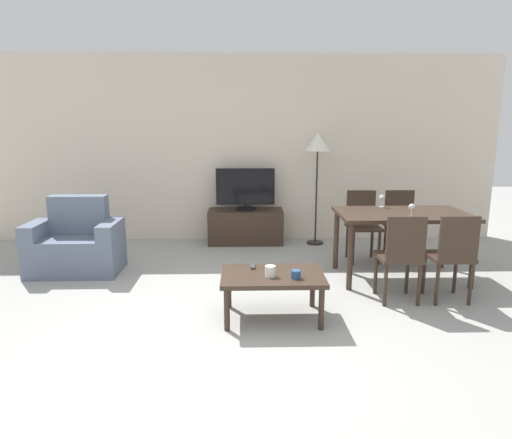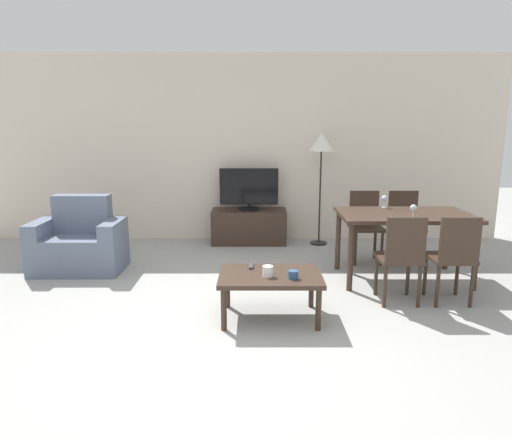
{
  "view_description": "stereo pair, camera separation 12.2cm",
  "coord_description": "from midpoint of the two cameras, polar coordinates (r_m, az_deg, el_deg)",
  "views": [
    {
      "loc": [
        0.24,
        -3.37,
        1.72
      ],
      "look_at": [
        0.37,
        1.69,
        0.65
      ],
      "focal_mm": 32.0,
      "sensor_mm": 36.0,
      "label": 1
    },
    {
      "loc": [
        0.36,
        -3.38,
        1.72
      ],
      "look_at": [
        0.37,
        1.69,
        0.65
      ],
      "focal_mm": 32.0,
      "sensor_mm": 36.0,
      "label": 2
    }
  ],
  "objects": [
    {
      "name": "tv",
      "position": [
        6.55,
        -1.87,
        3.8
      ],
      "size": [
        0.84,
        0.29,
        0.6
      ],
      "color": "black",
      "rests_on": "tv_stand"
    },
    {
      "name": "armchair",
      "position": [
        5.77,
        -22.13,
        -3.02
      ],
      "size": [
        1.03,
        0.62,
        0.88
      ],
      "color": "slate",
      "rests_on": "ground_plane"
    },
    {
      "name": "wine_glass_center",
      "position": [
        5.52,
        14.85,
        2.54
      ],
      "size": [
        0.07,
        0.07,
        0.15
      ],
      "color": "silver",
      "rests_on": "dining_table"
    },
    {
      "name": "cup_white_near",
      "position": [
        3.98,
        0.92,
        -6.48
      ],
      "size": [
        0.09,
        0.09,
        0.1
      ],
      "color": "white",
      "rests_on": "coffee_table"
    },
    {
      "name": "wine_glass_left",
      "position": [
        5.0,
        18.24,
        1.39
      ],
      "size": [
        0.07,
        0.07,
        0.15
      ],
      "color": "silver",
      "rests_on": "dining_table"
    },
    {
      "name": "tv_stand",
      "position": [
        6.66,
        -1.84,
        -0.87
      ],
      "size": [
        1.08,
        0.45,
        0.49
      ],
      "color": "#38281E",
      "rests_on": "ground_plane"
    },
    {
      "name": "ground_plane",
      "position": [
        3.8,
        -6.07,
        -15.05
      ],
      "size": [
        18.0,
        18.0,
        0.0
      ],
      "primitive_type": "plane",
      "color": "#9E9E99"
    },
    {
      "name": "coffee_table",
      "position": [
        4.08,
        1.22,
        -7.48
      ],
      "size": [
        0.91,
        0.61,
        0.41
      ],
      "color": "#38281E",
      "rests_on": "ground_plane"
    },
    {
      "name": "dining_chair_far",
      "position": [
        6.08,
        17.13,
        -0.21
      ],
      "size": [
        0.4,
        0.4,
        0.88
      ],
      "color": "#38281E",
      "rests_on": "ground_plane"
    },
    {
      "name": "floor_lamp",
      "position": [
        6.51,
        7.17,
        8.93
      ],
      "size": [
        0.36,
        0.36,
        1.59
      ],
      "color": "black",
      "rests_on": "ground_plane"
    },
    {
      "name": "dining_chair_far_left",
      "position": [
        5.94,
        12.58,
        -0.24
      ],
      "size": [
        0.4,
        0.4,
        0.88
      ],
      "color": "#38281E",
      "rests_on": "ground_plane"
    },
    {
      "name": "remote_primary",
      "position": [
        4.25,
        -1.25,
        -5.85
      ],
      "size": [
        0.04,
        0.15,
        0.02
      ],
      "color": "#38383D",
      "rests_on": "coffee_table"
    },
    {
      "name": "dining_table",
      "position": [
        5.29,
        17.17,
        -0.07
      ],
      "size": [
        1.42,
        0.85,
        0.76
      ],
      "color": "#38281E",
      "rests_on": "ground_plane"
    },
    {
      "name": "dining_chair_near",
      "position": [
        4.58,
        16.96,
        -4.09
      ],
      "size": [
        0.4,
        0.4,
        0.88
      ],
      "color": "#38281E",
      "rests_on": "ground_plane"
    },
    {
      "name": "wall_back",
      "position": [
        6.8,
        -4.08,
        8.77
      ],
      "size": [
        8.0,
        0.06,
        2.7
      ],
      "color": "beige",
      "rests_on": "ground_plane"
    },
    {
      "name": "cup_colored_far",
      "position": [
        3.95,
        4.11,
        -6.85
      ],
      "size": [
        0.09,
        0.09,
        0.07
      ],
      "color": "navy",
      "rests_on": "coffee_table"
    },
    {
      "name": "dining_chair_near_right",
      "position": [
        4.76,
        22.67,
        -3.9
      ],
      "size": [
        0.4,
        0.4,
        0.88
      ],
      "color": "#38281E",
      "rests_on": "ground_plane"
    }
  ]
}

